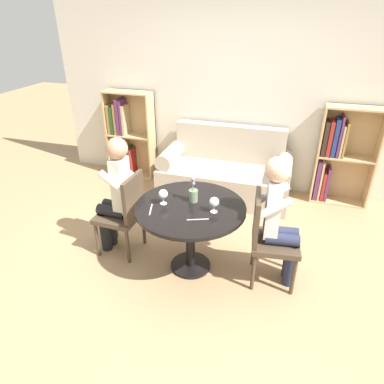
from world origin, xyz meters
The scene contains 15 objects.
ground_plane centered at (0.00, 0.00, 0.00)m, with size 16.00×16.00×0.00m, color tan.
back_wall centered at (0.00, 2.05, 1.35)m, with size 5.20×0.05×2.70m.
round_table centered at (0.00, 0.00, 0.59)m, with size 1.03×1.03×0.71m.
couch centered at (0.00, 1.62, 0.31)m, with size 1.74×0.80×0.92m.
bookshelf_left centered at (-1.59, 1.88, 0.60)m, with size 0.71×0.28×1.29m.
bookshelf_right centered at (1.41, 1.89, 0.64)m, with size 0.71×0.28×1.29m.
chair_left centered at (-0.72, 0.06, 0.49)m, with size 0.44×0.44×0.90m.
chair_right centered at (0.72, 0.05, 0.49)m, with size 0.47×0.47×0.90m.
person_left centered at (-0.81, 0.07, 0.68)m, with size 0.43×0.35×1.27m.
person_right centered at (0.80, 0.07, 0.69)m, with size 0.44×0.37×1.26m.
wine_glass_left centered at (-0.25, -0.03, 0.81)m, with size 0.09×0.09×0.15m.
wine_glass_right centered at (0.23, -0.04, 0.81)m, with size 0.09×0.09×0.15m.
flower_vase centered at (0.00, 0.09, 0.80)m, with size 0.09×0.09×0.27m.
knife_left_setting centered at (0.13, -0.20, 0.71)m, with size 0.18×0.08×0.00m.
fork_left_setting centered at (-0.32, -0.17, 0.71)m, with size 0.06×0.19×0.00m.
Camera 1 is at (0.80, -2.59, 2.31)m, focal length 32.00 mm.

